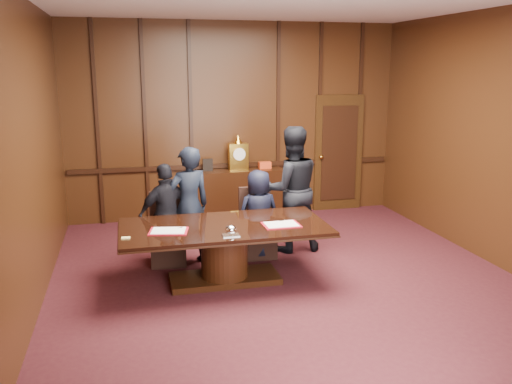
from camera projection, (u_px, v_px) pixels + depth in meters
room at (295, 150)px, 6.61m from camera, size 7.00×7.04×3.50m
sideboard at (238, 192)px, 9.84m from camera, size 1.60×0.45×1.54m
conference_table at (224, 244)px, 6.90m from camera, size 2.62×1.32×0.76m
folder_left at (169, 231)px, 6.57m from camera, size 0.52×0.42×0.02m
folder_right at (281, 225)px, 6.84m from camera, size 0.46×0.34×0.02m
inkstand at (231, 231)px, 6.41m from camera, size 0.20×0.14×0.12m
notepad at (126, 238)px, 6.31m from camera, size 0.11×0.08×0.01m
chair_left at (168, 243)px, 7.63m from camera, size 0.51×0.51×0.99m
chair_right at (257, 236)px, 7.93m from camera, size 0.49×0.49×0.99m
signatory_left at (167, 215)px, 7.46m from camera, size 0.91×0.58×1.44m
signatory_right at (259, 214)px, 7.78m from camera, size 0.68×0.49×1.29m
witness_left at (189, 206)px, 7.51m from camera, size 0.69×0.55×1.66m
witness_right at (291, 189)px, 8.04m from camera, size 0.92×0.72×1.87m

